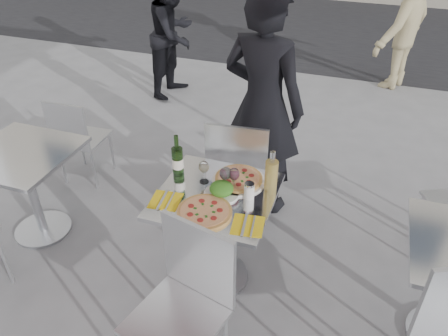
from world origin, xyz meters
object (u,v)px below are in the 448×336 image
(wineglass_red_a, at_px, (225,174))
(napkin_left, at_px, (166,200))
(chair_far, at_px, (239,166))
(side_chair_lfar, at_px, (76,135))
(pedestrian_b, at_px, (402,23))
(main_table, at_px, (216,220))
(pedestrian_a, at_px, (173,34))
(woman_diner, at_px, (263,106))
(pizza_near, at_px, (204,212))
(sugar_shaker, at_px, (249,191))
(pizza_far, at_px, (239,179))
(wineglass_red_b, at_px, (234,175))
(wineglass_white_b, at_px, (226,174))
(side_table_left, at_px, (27,176))
(salad_plate, at_px, (222,190))
(carafe, at_px, (271,176))
(chair_near, at_px, (186,296))
(napkin_right, at_px, (248,225))
(wineglass_white_a, at_px, (204,168))
(wine_bottle, at_px, (178,160))

(wineglass_red_a, relative_size, napkin_left, 0.79)
(chair_far, distance_m, side_chair_lfar, 1.54)
(pedestrian_b, bearing_deg, main_table, 10.39)
(pedestrian_a, bearing_deg, woman_diner, -131.61)
(pizza_near, height_order, sugar_shaker, sugar_shaker)
(pedestrian_a, xyz_separation_m, pizza_far, (1.67, -2.64, -0.00))
(side_chair_lfar, xyz_separation_m, pedestrian_a, (-0.01, 2.11, 0.27))
(wineglass_red_b, bearing_deg, pedestrian_b, 75.96)
(pizza_near, distance_m, wineglass_white_b, 0.30)
(side_table_left, bearing_deg, wineglass_red_a, 2.80)
(woman_diner, height_order, salad_plate, woman_diner)
(pizza_far, height_order, wineglass_white_b, wineglass_white_b)
(salad_plate, bearing_deg, carafe, 25.86)
(main_table, xyz_separation_m, chair_near, (0.07, -0.66, 0.04))
(main_table, relative_size, wineglass_red_b, 4.76)
(side_chair_lfar, xyz_separation_m, wineglass_red_b, (1.66, -0.62, 0.36))
(side_table_left, bearing_deg, salad_plate, 0.30)
(pedestrian_b, height_order, wineglass_red_a, pedestrian_b)
(side_chair_lfar, distance_m, pizza_near, 1.82)
(pedestrian_a, height_order, sugar_shaker, pedestrian_a)
(sugar_shaker, relative_size, napkin_right, 0.53)
(woman_diner, bearing_deg, wineglass_white_a, 92.47)
(side_table_left, height_order, napkin_left, napkin_left)
(woman_diner, relative_size, pedestrian_a, 1.20)
(side_chair_lfar, distance_m, sugar_shaker, 1.92)
(pizza_far, xyz_separation_m, wineglass_white_b, (-0.05, -0.10, 0.09))
(woman_diner, distance_m, wineglass_red_a, 0.88)
(pizza_near, bearing_deg, wineglass_red_b, 72.12)
(napkin_left, bearing_deg, main_table, 24.28)
(wineglass_red_b, bearing_deg, wineglass_red_a, -167.77)
(pizza_near, height_order, carafe, carafe)
(side_chair_lfar, height_order, wine_bottle, wine_bottle)
(main_table, height_order, wineglass_white_a, wineglass_white_a)
(chair_far, distance_m, salad_plate, 0.61)
(main_table, relative_size, pizza_far, 2.16)
(main_table, relative_size, carafe, 2.59)
(woman_diner, xyz_separation_m, salad_plate, (-0.01, -0.94, -0.13))
(wineglass_white_b, bearing_deg, sugar_shaker, -15.60)
(pedestrian_b, distance_m, pizza_far, 3.91)
(salad_plate, bearing_deg, sugar_shaker, 8.72)
(chair_far, distance_m, wineglass_white_b, 0.57)
(wineglass_white_a, bearing_deg, chair_near, -75.95)
(napkin_left, bearing_deg, pizza_near, -13.64)
(wineglass_white_a, bearing_deg, side_table_left, -175.90)
(wineglass_white_b, distance_m, napkin_right, 0.39)
(side_table_left, bearing_deg, sugar_shaker, 1.15)
(chair_far, height_order, pedestrian_b, pedestrian_b)
(side_chair_lfar, height_order, pizza_near, side_chair_lfar)
(pizza_near, distance_m, salad_plate, 0.21)
(pizza_far, bearing_deg, wineglass_red_b, -91.53)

